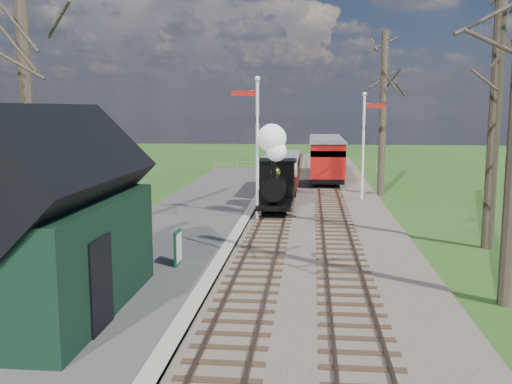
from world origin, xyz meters
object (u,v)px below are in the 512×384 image
semaphore_near (256,138)px  red_carriage_a (327,160)px  semaphore_far (365,138)px  bench (138,264)px  coach (282,171)px  red_carriage_b (325,154)px  station_shed (51,224)px  locomotive (275,175)px  person (97,290)px  sign_board (178,248)px

semaphore_near → red_carriage_a: semaphore_near is taller
semaphore_far → bench: (-7.61, -15.05, -2.82)m
coach → red_carriage_a: bearing=61.0°
red_carriage_b → bench: size_ratio=4.24×
station_shed → red_carriage_a: station_shed is taller
red_carriage_a → bench: size_ratio=4.24×
red_carriage_b → bench: bearing=-102.3°
locomotive → red_carriage_b: 16.46m
coach → person: 20.21m
red_carriage_a → red_carriage_b: same height
coach → red_carriage_b: red_carriage_b is taller
red_carriage_a → red_carriage_b: bearing=90.0°
coach → person: size_ratio=4.84×
red_carriage_a → locomotive: bearing=-103.7°
semaphore_near → bench: bearing=-105.2°
semaphore_far → person: bearing=-112.2°
coach → locomotive: bearing=-90.1°
semaphore_far → coach: 5.05m
person → semaphore_far: bearing=-24.2°
semaphore_far → red_carriage_b: bearing=98.6°
coach → station_shed: bearing=-102.4°
station_shed → red_carriage_b: 30.56m
station_shed → semaphore_far: semaphore_far is taller
coach → red_carriage_a: red_carriage_a is taller
station_shed → red_carriage_b: station_shed is taller
locomotive → person: locomotive is taller
semaphore_far → locomotive: size_ratio=1.42×
locomotive → red_carriage_b: (2.61, 16.25, -0.29)m
bench → person: size_ratio=0.97×
station_shed → semaphore_near: semaphore_near is taller
locomotive → coach: size_ratio=0.63×
station_shed → semaphore_near: size_ratio=1.01×
locomotive → person: size_ratio=3.03×
red_carriage_a → bench: red_carriage_a is taller
semaphore_near → locomotive: 2.43m
semaphore_near → semaphore_far: size_ratio=1.09×
bench → semaphore_near: bearing=74.8°
semaphore_far → coach: semaphore_far is taller
sign_board → bench: 1.50m
red_carriage_a → bench: (-5.83, -21.31, -1.06)m
station_shed → coach: 20.06m
red_carriage_a → sign_board: (-4.96, -20.10, -0.87)m
semaphore_far → sign_board: 15.62m
person → red_carriage_b: bearing=-12.8°
semaphore_far → red_carriage_a: (-1.77, 6.26, -1.76)m
locomotive → person: bearing=-102.6°
sign_board → bench: sign_board is taller
semaphore_far → red_carriage_b: (-1.77, 11.76, -1.76)m
station_shed → semaphore_near: 12.58m
semaphore_near → person: (-2.36, -12.39, -2.76)m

